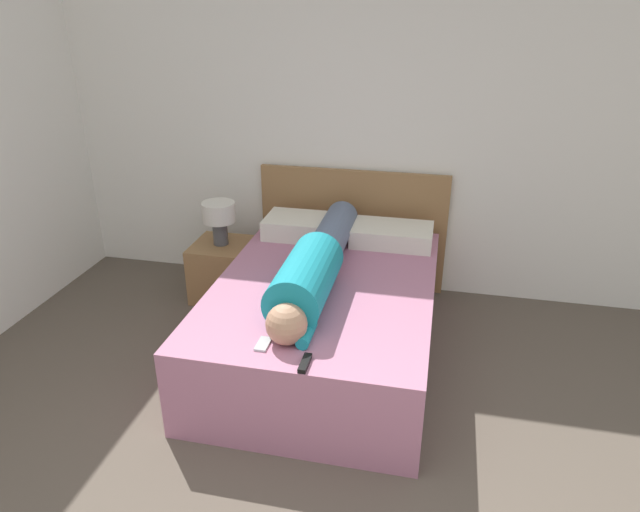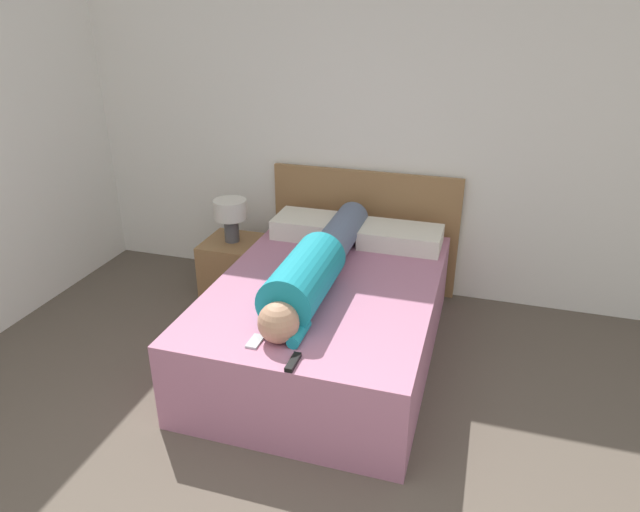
# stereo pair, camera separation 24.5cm
# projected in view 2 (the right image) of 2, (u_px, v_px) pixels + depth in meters

# --- Properties ---
(wall_back) EXTENTS (6.26, 0.06, 2.60)m
(wall_back) POSITION_uv_depth(u_px,v_px,m) (396.00, 130.00, 4.26)
(wall_back) COLOR white
(wall_back) RESTS_ON ground_plane
(bed) EXTENTS (1.38, 1.96, 0.55)m
(bed) POSITION_uv_depth(u_px,v_px,m) (326.00, 319.00, 3.76)
(bed) COLOR #B2708E
(bed) RESTS_ON ground_plane
(headboard) EXTENTS (1.50, 0.04, 0.98)m
(headboard) POSITION_uv_depth(u_px,v_px,m) (364.00, 230.00, 4.59)
(headboard) COLOR olive
(headboard) RESTS_ON ground_plane
(nightstand) EXTENTS (0.44, 0.46, 0.45)m
(nightstand) POSITION_uv_depth(u_px,v_px,m) (234.00, 267.00, 4.59)
(nightstand) COLOR olive
(nightstand) RESTS_ON ground_plane
(table_lamp) EXTENTS (0.26, 0.26, 0.34)m
(table_lamp) POSITION_uv_depth(u_px,v_px,m) (231.00, 214.00, 4.40)
(table_lamp) COLOR #4C4C51
(table_lamp) RESTS_ON nightstand
(person_lying) EXTENTS (0.32, 1.74, 0.32)m
(person_lying) POSITION_uv_depth(u_px,v_px,m) (316.00, 265.00, 3.55)
(person_lying) COLOR tan
(person_lying) RESTS_ON bed
(pillow_near_headboard) EXTENTS (0.62, 0.37, 0.15)m
(pillow_near_headboard) POSITION_uv_depth(u_px,v_px,m) (316.00, 227.00, 4.32)
(pillow_near_headboard) COLOR silver
(pillow_near_headboard) RESTS_ON bed
(pillow_second) EXTENTS (0.59, 0.37, 0.13)m
(pillow_second) POSITION_uv_depth(u_px,v_px,m) (401.00, 237.00, 4.15)
(pillow_second) COLOR silver
(pillow_second) RESTS_ON bed
(tv_remote) EXTENTS (0.04, 0.15, 0.02)m
(tv_remote) POSITION_uv_depth(u_px,v_px,m) (293.00, 362.00, 2.83)
(tv_remote) COLOR black
(tv_remote) RESTS_ON bed
(cell_phone) EXTENTS (0.06, 0.13, 0.01)m
(cell_phone) POSITION_uv_depth(u_px,v_px,m) (255.00, 341.00, 3.01)
(cell_phone) COLOR #B2B7BC
(cell_phone) RESTS_ON bed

